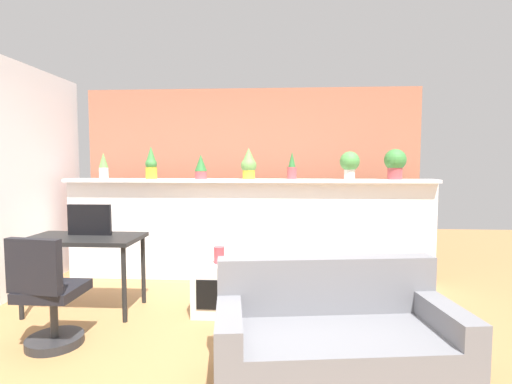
{
  "coord_description": "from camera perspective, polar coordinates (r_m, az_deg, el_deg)",
  "views": [
    {
      "loc": [
        0.41,
        -2.78,
        1.47
      ],
      "look_at": [
        0.17,
        1.07,
        1.18
      ],
      "focal_mm": 26.98,
      "sensor_mm": 36.0,
      "label": 1
    }
  ],
  "objects": [
    {
      "name": "plant_shelf",
      "position": [
        4.76,
        -1.32,
        1.7
      ],
      "size": [
        4.59,
        0.29,
        0.04
      ],
      "primitive_type": "cube",
      "color": "white",
      "rests_on": "divider_wall"
    },
    {
      "name": "potted_plant_5",
      "position": [
        4.82,
        13.71,
        4.2
      ],
      "size": [
        0.24,
        0.24,
        0.34
      ],
      "color": "silver",
      "rests_on": "plant_shelf"
    },
    {
      "name": "potted_plant_6",
      "position": [
        4.92,
        19.93,
        4.14
      ],
      "size": [
        0.26,
        0.26,
        0.37
      ],
      "color": "#B7474C",
      "rests_on": "plant_shelf"
    },
    {
      "name": "potted_plant_3",
      "position": [
        4.78,
        -1.09,
        4.23
      ],
      "size": [
        0.2,
        0.2,
        0.39
      ],
      "color": "gold",
      "rests_on": "plant_shelf"
    },
    {
      "name": "tv_monitor",
      "position": [
        4.22,
        -23.45,
        -3.8
      ],
      "size": [
        0.44,
        0.04,
        0.31
      ],
      "primitive_type": "cube",
      "color": "black",
      "rests_on": "desk"
    },
    {
      "name": "desk",
      "position": [
        4.2,
        -24.11,
        -7.18
      ],
      "size": [
        1.1,
        0.6,
        0.75
      ],
      "color": "black",
      "rests_on": "ground"
    },
    {
      "name": "potted_plant_1",
      "position": [
        4.97,
        -15.28,
        4.05
      ],
      "size": [
        0.14,
        0.14,
        0.4
      ],
      "color": "gold",
      "rests_on": "plant_shelf"
    },
    {
      "name": "divider_wall",
      "position": [
        4.87,
        -1.27,
        -5.81
      ],
      "size": [
        4.59,
        0.16,
        1.24
      ],
      "primitive_type": "cube",
      "color": "white",
      "rests_on": "ground"
    },
    {
      "name": "couch",
      "position": [
        2.79,
        11.6,
        -21.05
      ],
      "size": [
        1.64,
        0.95,
        0.8
      ],
      "color": "slate",
      "rests_on": "ground"
    },
    {
      "name": "brick_wall_behind",
      "position": [
        5.4,
        -0.74,
        1.9
      ],
      "size": [
        4.59,
        0.1,
        2.5
      ],
      "primitive_type": "cube",
      "color": "#AD664C",
      "rests_on": "ground"
    },
    {
      "name": "potted_plant_4",
      "position": [
        4.78,
        5.35,
        3.7
      ],
      "size": [
        0.12,
        0.12,
        0.34
      ],
      "color": "#B7474C",
      "rests_on": "plant_shelf"
    },
    {
      "name": "vase_on_shelf",
      "position": [
        3.81,
        -5.49,
        -9.28
      ],
      "size": [
        0.1,
        0.1,
        0.16
      ],
      "primitive_type": "cylinder",
      "color": "#CC3D47",
      "rests_on": "side_cube_shelf"
    },
    {
      "name": "potted_plant_2",
      "position": [
        4.83,
        -8.18,
        3.74
      ],
      "size": [
        0.15,
        0.15,
        0.3
      ],
      "color": "#B7474C",
      "rests_on": "plant_shelf"
    },
    {
      "name": "office_chair",
      "position": [
        3.56,
        -28.43,
        -13.97
      ],
      "size": [
        0.47,
        0.47,
        0.91
      ],
      "color": "#262628",
      "rests_on": "ground"
    },
    {
      "name": "ground_plane",
      "position": [
        3.17,
        -4.59,
        -23.4
      ],
      "size": [
        12.0,
        12.0,
        0.0
      ],
      "primitive_type": "plane",
      "color": "#9E7042"
    },
    {
      "name": "potted_plant_0",
      "position": [
        5.25,
        -21.66,
        3.66
      ],
      "size": [
        0.11,
        0.11,
        0.33
      ],
      "color": "silver",
      "rests_on": "plant_shelf"
    },
    {
      "name": "side_cube_shelf",
      "position": [
        3.91,
        -6.14,
        -13.97
      ],
      "size": [
        0.4,
        0.41,
        0.5
      ],
      "color": "silver",
      "rests_on": "ground"
    }
  ]
}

